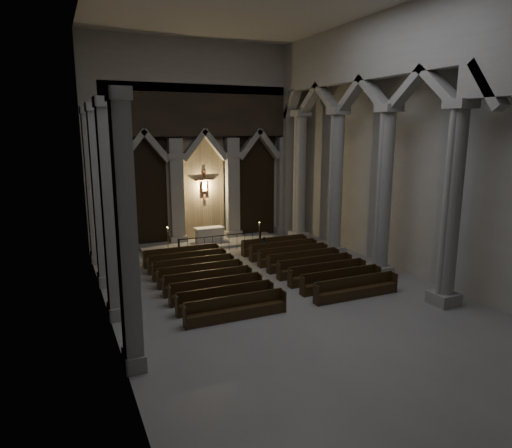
{
  "coord_description": "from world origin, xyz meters",
  "views": [
    {
      "loc": [
        -8.47,
        -15.31,
        6.96
      ],
      "look_at": [
        -0.35,
        3.0,
        2.75
      ],
      "focal_mm": 32.0,
      "sensor_mm": 36.0,
      "label": 1
    }
  ],
  "objects_px": {
    "altar_rail": "(221,240)",
    "pews": "(259,273)",
    "worshipper": "(264,247)",
    "candle_stand_left": "(168,247)",
    "altar": "(209,235)",
    "candle_stand_right": "(259,237)"
  },
  "relations": [
    {
      "from": "altar_rail",
      "to": "pews",
      "type": "xyz_separation_m",
      "value": [
        -0.0,
        -5.35,
        -0.37
      ]
    },
    {
      "from": "pews",
      "to": "worshipper",
      "type": "xyz_separation_m",
      "value": [
        1.82,
        3.34,
        0.27
      ]
    },
    {
      "from": "candle_stand_left",
      "to": "worshipper",
      "type": "relative_size",
      "value": 1.39
    },
    {
      "from": "altar",
      "to": "candle_stand_left",
      "type": "height_order",
      "value": "candle_stand_left"
    },
    {
      "from": "pews",
      "to": "candle_stand_right",
      "type": "bearing_deg",
      "value": 65.74
    },
    {
      "from": "altar",
      "to": "altar_rail",
      "type": "height_order",
      "value": "altar"
    },
    {
      "from": "candle_stand_right",
      "to": "worshipper",
      "type": "relative_size",
      "value": 1.19
    },
    {
      "from": "altar",
      "to": "candle_stand_right",
      "type": "distance_m",
      "value": 3.08
    },
    {
      "from": "candle_stand_left",
      "to": "candle_stand_right",
      "type": "relative_size",
      "value": 1.17
    },
    {
      "from": "altar_rail",
      "to": "candle_stand_right",
      "type": "xyz_separation_m",
      "value": [
        2.8,
        0.87,
        -0.29
      ]
    },
    {
      "from": "altar",
      "to": "altar_rail",
      "type": "relative_size",
      "value": 0.35
    },
    {
      "from": "altar",
      "to": "worshipper",
      "type": "bearing_deg",
      "value": -64.0
    },
    {
      "from": "pews",
      "to": "altar",
      "type": "bearing_deg",
      "value": 90.73
    },
    {
      "from": "worshipper",
      "to": "altar_rail",
      "type": "bearing_deg",
      "value": 150.23
    },
    {
      "from": "altar_rail",
      "to": "worshipper",
      "type": "bearing_deg",
      "value": -48.04
    },
    {
      "from": "candle_stand_right",
      "to": "altar_rail",
      "type": "bearing_deg",
      "value": -162.82
    },
    {
      "from": "altar_rail",
      "to": "candle_stand_left",
      "type": "bearing_deg",
      "value": 166.04
    },
    {
      "from": "candle_stand_right",
      "to": "pews",
      "type": "relative_size",
      "value": 0.14
    },
    {
      "from": "altar",
      "to": "pews",
      "type": "relative_size",
      "value": 0.19
    },
    {
      "from": "altar",
      "to": "worshipper",
      "type": "height_order",
      "value": "worshipper"
    },
    {
      "from": "candle_stand_left",
      "to": "pews",
      "type": "height_order",
      "value": "candle_stand_left"
    },
    {
      "from": "candle_stand_left",
      "to": "candle_stand_right",
      "type": "distance_m",
      "value": 5.71
    }
  ]
}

